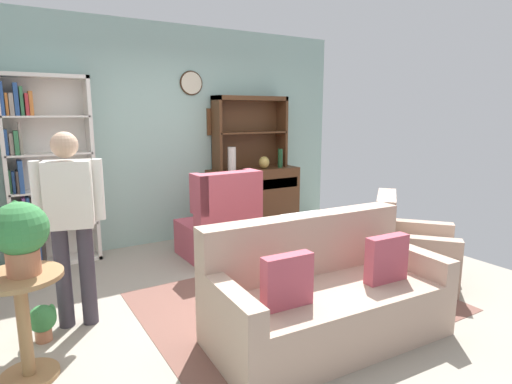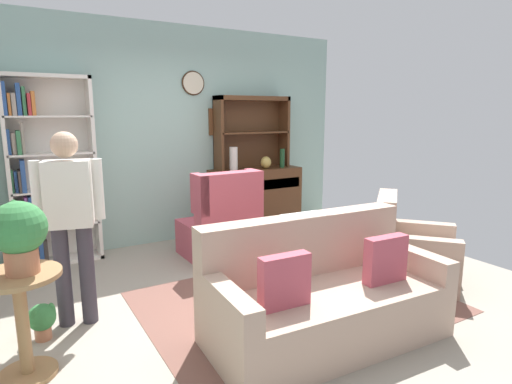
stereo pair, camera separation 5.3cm
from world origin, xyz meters
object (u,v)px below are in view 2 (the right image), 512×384
sideboard (256,197)px  sideboard_hutch (252,122)px  plant_stand (22,314)px  coffee_table (283,254)px  potted_plant_small (42,319)px  couch_floral (323,298)px  wingback_chair (222,227)px  book_stack (289,245)px  bottle_wine (282,158)px  potted_plant_large (18,232)px  vase_round (266,162)px  armchair_floral (410,253)px  person_reading (70,215)px  bookshelf (45,174)px  vase_tall (234,159)px

sideboard → sideboard_hutch: sideboard_hutch is taller
plant_stand → coffee_table: bearing=7.6°
sideboard_hutch → potted_plant_small: (-2.88, -1.82, -1.40)m
sideboard_hutch → couch_floral: (-1.02, -2.85, -1.25)m
wingback_chair → book_stack: size_ratio=4.96×
bottle_wine → plant_stand: (-3.39, -2.07, -0.62)m
sideboard → potted_plant_large: size_ratio=2.83×
vase_round → armchair_floral: bearing=-82.1°
plant_stand → sideboard_hutch: bearing=37.0°
sideboard_hutch → plant_stand: 3.93m
wingback_chair → person_reading: size_ratio=0.67×
sideboard_hutch → plant_stand: bearing=-143.0°
bottle_wine → armchair_floral: bearing=-88.6°
bottle_wine → sideboard: bearing=167.1°
sideboard → potted_plant_small: size_ratio=4.63×
wingback_chair → book_stack: wingback_chair is taller
wingback_chair → potted_plant_small: wingback_chair is taller
plant_stand → book_stack: plant_stand is taller
armchair_floral → coffee_table: size_ratio=1.35×
bottle_wine → book_stack: 2.23m
bottle_wine → potted_plant_large: size_ratio=0.59×
bottle_wine → potted_plant_large: (-3.36, -2.08, -0.08)m
person_reading → vase_round: bearing=28.8°
bookshelf → person_reading: bearing=-88.5°
couch_floral → armchair_floral: 1.52m
potted_plant_large → coffee_table: potted_plant_large is taller
vase_round → coffee_table: 2.12m
person_reading → book_stack: size_ratio=7.37×
vase_round → coffee_table: bearing=-117.1°
plant_stand → bookshelf: bearing=81.1°
sideboard_hutch → couch_floral: 3.28m
couch_floral → armchair_floral: (1.47, 0.39, -0.02)m
bottle_wine → book_stack: (-1.14, -1.82, -0.60)m
vase_round → coffee_table: size_ratio=0.21×
armchair_floral → book_stack: bearing=159.8°
bottle_wine → person_reading: (-3.00, -1.48, -0.15)m
vase_tall → couch_floral: 2.84m
bookshelf → book_stack: (1.90, -1.99, -0.58)m
vase_tall → plant_stand: bearing=-141.5°
plant_stand → vase_round: bearing=33.7°
book_stack → wingback_chair: bearing=97.8°
vase_round → couch_floral: bearing=-113.3°
armchair_floral → potted_plant_small: 3.39m
potted_plant_small → book_stack: size_ratio=1.33×
sideboard_hutch → book_stack: 2.42m
armchair_floral → wingback_chair: (-1.36, 1.59, 0.09)m
sideboard → potted_plant_small: 3.37m
armchair_floral → potted_plant_large: (-3.42, 0.18, 0.69)m
bookshelf → vase_round: size_ratio=12.35×
plant_stand → potted_plant_large: size_ratio=1.54×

